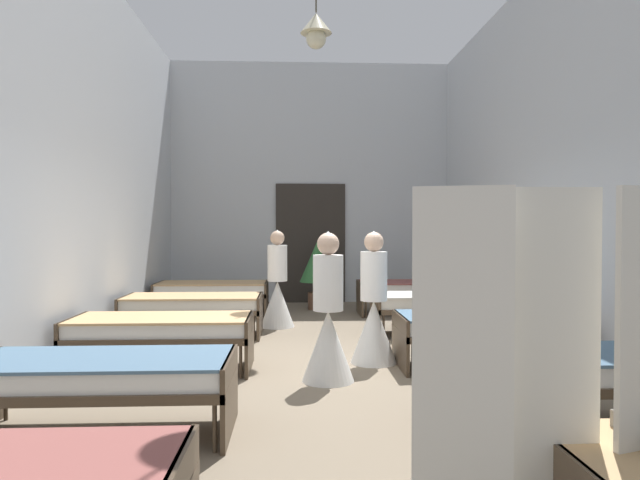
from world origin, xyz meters
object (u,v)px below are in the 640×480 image
object	(u,v)px
bed_left_row_1	(102,376)
privacy_screen	(556,383)
bed_right_row_1	(568,370)
bed_left_row_4	(212,290)
potted_plant	(317,266)
patient_seated_primary	(523,314)
bed_right_row_4	(413,289)
nurse_near_aisle	(277,292)
bed_right_row_3	(440,303)
nurse_far_aisle	(374,316)
bed_left_row_3	(193,305)
bed_right_row_2	(485,327)
bed_left_row_2	(162,329)
nurse_mid_aisle	(328,328)

from	to	relation	value
bed_left_row_1	privacy_screen	bearing A→B (deg)	-35.12
bed_left_row_1	bed_right_row_1	bearing A→B (deg)	0.00
bed_left_row_4	potted_plant	size ratio (longest dim) A/B	1.51
bed_right_row_1	potted_plant	size ratio (longest dim) A/B	1.51
bed_left_row_1	patient_seated_primary	bearing A→B (deg)	0.15
bed_right_row_4	nurse_near_aisle	bearing A→B (deg)	-153.71
nurse_near_aisle	potted_plant	world-z (taller)	nurse_near_aisle
potted_plant	bed_left_row_1	bearing A→B (deg)	-106.44
patient_seated_primary	privacy_screen	size ratio (longest dim) A/B	0.47
bed_right_row_3	nurse_far_aisle	bearing A→B (deg)	-126.10
bed_right_row_1	privacy_screen	bearing A→B (deg)	-118.01
bed_left_row_4	nurse_near_aisle	world-z (taller)	nurse_near_aisle
nurse_far_aisle	potted_plant	size ratio (longest dim) A/B	1.19
bed_left_row_3	bed_right_row_3	bearing A→B (deg)	0.00
bed_right_row_1	bed_right_row_4	distance (m)	5.57
bed_right_row_2	potted_plant	distance (m)	4.68
privacy_screen	bed_right_row_4	bearing A→B (deg)	82.56
bed_left_row_2	nurse_far_aisle	distance (m)	2.31
nurse_far_aisle	patient_seated_primary	size ratio (longest dim) A/B	1.86
bed_left_row_1	bed_right_row_4	size ratio (longest dim) A/B	1.00
bed_left_row_1	privacy_screen	world-z (taller)	privacy_screen
bed_left_row_2	nurse_near_aisle	distance (m)	2.81
bed_left_row_3	potted_plant	size ratio (longest dim) A/B	1.51
nurse_near_aisle	bed_right_row_2	bearing A→B (deg)	112.80
potted_plant	bed_left_row_4	bearing A→B (deg)	-160.60
nurse_near_aisle	bed_right_row_4	bearing A→B (deg)	-173.23
bed_left_row_2	nurse_near_aisle	size ratio (longest dim) A/B	1.28
bed_left_row_3	potted_plant	xyz separation A→B (m)	(1.84, 2.50, 0.37)
nurse_mid_aisle	bed_right_row_3	bearing A→B (deg)	-120.83
bed_left_row_4	bed_left_row_2	bearing A→B (deg)	-90.00
bed_right_row_3	bed_left_row_3	bearing A→B (deg)	180.00
bed_left_row_2	privacy_screen	world-z (taller)	privacy_screen
bed_left_row_1	bed_right_row_1	distance (m)	3.49
bed_right_row_1	potted_plant	world-z (taller)	potted_plant
nurse_far_aisle	bed_left_row_1	bearing A→B (deg)	-118.15
bed_left_row_2	bed_right_row_4	distance (m)	5.10
bed_left_row_1	potted_plant	xyz separation A→B (m)	(1.84, 6.22, 0.37)
bed_left_row_4	patient_seated_primary	bearing A→B (deg)	-60.58
nurse_near_aisle	bed_right_row_3	bearing A→B (deg)	143.68
bed_right_row_1	nurse_mid_aisle	distance (m)	2.22
patient_seated_primary	bed_left_row_3	bearing A→B (deg)	130.25
bed_right_row_1	nurse_mid_aisle	world-z (taller)	nurse_mid_aisle
bed_right_row_2	bed_left_row_3	distance (m)	3.95
bed_left_row_4	nurse_near_aisle	bearing A→B (deg)	-44.97
bed_right_row_1	bed_right_row_2	size ratio (longest dim) A/B	1.00
bed_right_row_1	privacy_screen	size ratio (longest dim) A/B	1.12
bed_left_row_4	potted_plant	world-z (taller)	potted_plant
bed_right_row_3	bed_right_row_4	world-z (taller)	same
bed_right_row_3	privacy_screen	bearing A→B (deg)	-99.80
nurse_far_aisle	patient_seated_primary	bearing A→B (deg)	-48.42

